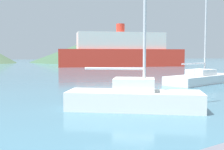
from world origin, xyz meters
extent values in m
cube|color=white|center=(-0.63, 11.23, 0.37)|extent=(5.56, 3.65, 0.75)
cube|color=white|center=(-0.63, 11.23, 1.01)|extent=(1.93, 1.70, 0.52)
cylinder|color=#BCBCC1|center=(-1.37, 11.55, 1.65)|extent=(2.24, 1.06, 0.10)
cube|color=white|center=(7.79, 19.33, 0.32)|extent=(6.99, 4.86, 0.63)
cube|color=white|center=(7.79, 19.33, 0.85)|extent=(2.47, 2.23, 0.44)
cylinder|color=#BCBCC1|center=(8.24, 19.55, 5.09)|extent=(0.12, 0.12, 8.92)
cylinder|color=#BCBCC1|center=(6.88, 18.89, 1.53)|extent=(2.77, 1.41, 0.10)
cube|color=red|center=(10.82, 49.22, 1.53)|extent=(22.54, 8.03, 3.07)
cube|color=silver|center=(10.82, 49.22, 4.54)|extent=(15.86, 6.52, 2.96)
cylinder|color=red|center=(10.82, 49.22, 6.82)|extent=(1.51, 1.51, 1.60)
cone|color=#38563D|center=(15.29, 78.22, 3.83)|extent=(41.26, 41.26, 7.66)
camera|label=1|loc=(-4.53, 0.75, 2.24)|focal=45.00mm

